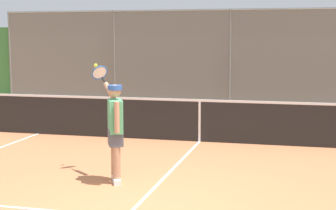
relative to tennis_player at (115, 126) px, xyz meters
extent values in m
plane|color=#B76B42|center=(-0.72, 1.23, -0.92)|extent=(60.00, 60.00, 0.00)
cube|color=white|center=(-0.72, -1.01, -0.92)|extent=(0.05, 5.22, 0.01)
cylinder|color=slate|center=(-0.72, -8.72, 0.69)|extent=(0.07, 0.07, 3.22)
cylinder|color=slate|center=(3.14, -8.72, 0.69)|extent=(0.07, 0.07, 3.22)
cylinder|color=slate|center=(6.99, -8.72, 0.69)|extent=(0.07, 0.07, 3.22)
cylinder|color=slate|center=(-0.72, -8.72, 2.26)|extent=(15.42, 0.05, 0.05)
cube|color=slate|center=(-0.72, -8.72, 0.69)|extent=(15.42, 0.02, 3.22)
cube|color=#387A3D|center=(-0.72, -9.37, 0.42)|extent=(18.42, 0.90, 2.69)
cube|color=#ADADA8|center=(-0.72, -8.54, -0.85)|extent=(16.42, 0.18, 0.15)
cube|color=black|center=(-0.72, -3.62, -0.47)|extent=(10.19, 0.02, 0.91)
cube|color=white|center=(-0.72, -3.62, 0.01)|extent=(10.19, 0.04, 0.05)
cube|color=white|center=(-0.72, -3.62, -0.47)|extent=(0.05, 0.04, 0.91)
cube|color=silver|center=(-0.07, 0.13, -0.88)|extent=(0.21, 0.28, 0.09)
cylinder|color=#A87A5B|center=(-0.07, 0.13, -0.47)|extent=(0.13, 0.13, 0.73)
cube|color=silver|center=(0.04, -0.10, -0.88)|extent=(0.21, 0.28, 0.09)
cylinder|color=#A87A5B|center=(0.04, -0.10, -0.47)|extent=(0.13, 0.13, 0.73)
cube|color=#474C56|center=(-0.01, 0.02, -0.18)|extent=(0.36, 0.44, 0.26)
cube|color=#4C9E6B|center=(-0.01, 0.02, 0.16)|extent=(0.38, 0.50, 0.53)
cylinder|color=#A87A5B|center=(-0.13, 0.27, 0.18)|extent=(0.08, 0.08, 0.49)
cylinder|color=#A87A5B|center=(0.21, -0.35, 0.53)|extent=(0.31, 0.32, 0.28)
sphere|color=#A87A5B|center=(-0.01, 0.02, 0.57)|extent=(0.20, 0.20, 0.20)
cylinder|color=#284C93|center=(-0.01, 0.02, 0.62)|extent=(0.31, 0.31, 0.08)
cube|color=#284C93|center=(0.03, -0.08, 0.59)|extent=(0.23, 0.24, 0.02)
cylinder|color=black|center=(0.37, -0.52, 0.68)|extent=(0.14, 0.14, 0.13)
torus|color=#28569E|center=(0.50, -0.65, 0.81)|extent=(0.34, 0.33, 0.26)
cylinder|color=silver|center=(0.50, -0.65, 0.81)|extent=(0.28, 0.27, 0.21)
sphere|color=#CCDB33|center=(0.63, -0.78, 0.93)|extent=(0.07, 0.07, 0.07)
camera|label=1|loc=(-2.87, 7.96, 1.42)|focal=56.60mm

